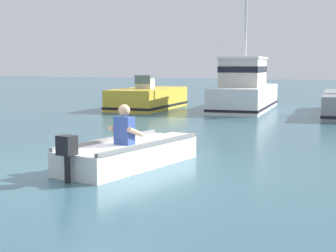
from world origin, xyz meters
The scene contains 4 objects.
ground_plane centered at (0.00, 0.00, 0.00)m, with size 120.00×120.00×0.00m, color #386070.
rowboat_with_person centered at (0.18, 0.73, 0.25)m, with size 1.61×3.72×1.19m.
moored_boat_yellow centered at (-5.24, 12.58, 0.42)m, with size 2.35×4.83×1.46m.
moored_boat_white centered at (-1.18, 13.61, 0.83)m, with size 2.63×6.38×4.73m.
Camera 1 is at (4.75, -7.93, 1.92)m, focal length 55.75 mm.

